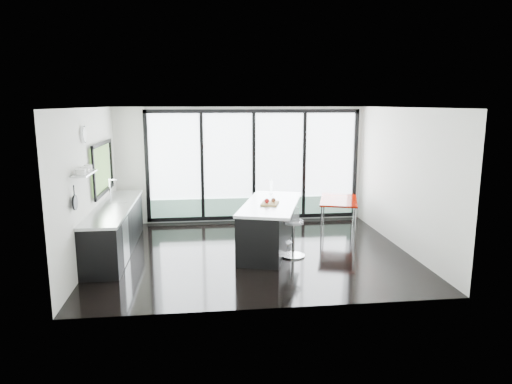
{
  "coord_description": "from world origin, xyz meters",
  "views": [
    {
      "loc": [
        -0.95,
        -8.5,
        2.87
      ],
      "look_at": [
        0.1,
        0.3,
        1.15
      ],
      "focal_mm": 32.0,
      "sensor_mm": 36.0,
      "label": 1
    }
  ],
  "objects": [
    {
      "name": "bar_stool_near",
      "position": [
        0.74,
        -0.32,
        0.35
      ],
      "size": [
        0.52,
        0.52,
        0.71
      ],
      "primitive_type": "cylinder",
      "rotation": [
        0.0,
        0.0,
        0.18
      ],
      "color": "silver",
      "rests_on": "floor"
    },
    {
      "name": "wall_left",
      "position": [
        -2.97,
        0.27,
        1.56
      ],
      "size": [
        0.26,
        5.0,
        2.8
      ],
      "color": "silver",
      "rests_on": "ground"
    },
    {
      "name": "wall_right",
      "position": [
        3.0,
        0.0,
        1.4
      ],
      "size": [
        0.0,
        5.0,
        2.8
      ],
      "primitive_type": "cube",
      "color": "silver",
      "rests_on": "ground"
    },
    {
      "name": "island",
      "position": [
        0.3,
        0.18,
        0.49
      ],
      "size": [
        1.63,
        2.54,
        1.25
      ],
      "color": "black",
      "rests_on": "floor"
    },
    {
      "name": "wall_back",
      "position": [
        0.27,
        2.47,
        1.27
      ],
      "size": [
        6.0,
        0.09,
        2.8
      ],
      "color": "silver",
      "rests_on": "ground"
    },
    {
      "name": "bar_stool_far",
      "position": [
        0.68,
        0.53,
        0.32
      ],
      "size": [
        0.53,
        0.53,
        0.64
      ],
      "primitive_type": "cylinder",
      "rotation": [
        0.0,
        0.0,
        -0.4
      ],
      "color": "silver",
      "rests_on": "floor"
    },
    {
      "name": "red_table",
      "position": [
        2.1,
        1.27,
        0.38
      ],
      "size": [
        1.18,
        1.58,
        0.75
      ],
      "primitive_type": "cube",
      "rotation": [
        0.0,
        0.0,
        -0.3
      ],
      "color": "#7D0A00",
      "rests_on": "floor"
    },
    {
      "name": "floor",
      "position": [
        0.0,
        0.0,
        0.0
      ],
      "size": [
        6.0,
        5.0,
        0.0
      ],
      "primitive_type": "cube",
      "color": "black",
      "rests_on": "ground"
    },
    {
      "name": "counter_cabinets",
      "position": [
        -2.67,
        0.4,
        0.46
      ],
      "size": [
        0.69,
        3.24,
        1.36
      ],
      "color": "black",
      "rests_on": "floor"
    },
    {
      "name": "ceiling",
      "position": [
        0.0,
        0.0,
        2.8
      ],
      "size": [
        6.0,
        5.0,
        0.0
      ],
      "primitive_type": "cube",
      "color": "white",
      "rests_on": "wall_back"
    },
    {
      "name": "wall_front",
      "position": [
        0.0,
        -2.5,
        1.4
      ],
      "size": [
        6.0,
        0.0,
        2.8
      ],
      "primitive_type": "cube",
      "color": "silver",
      "rests_on": "ground"
    }
  ]
}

